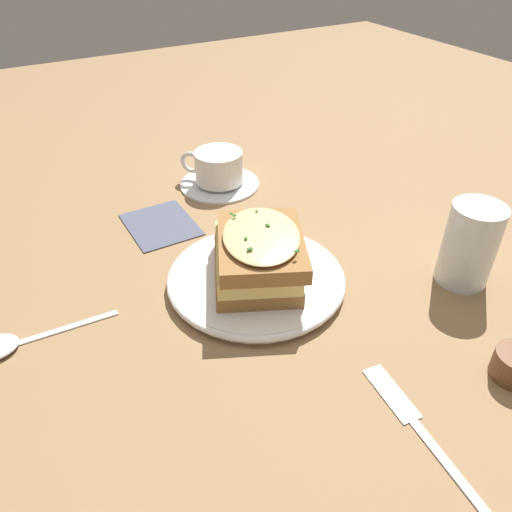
{
  "coord_description": "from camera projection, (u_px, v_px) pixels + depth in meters",
  "views": [
    {
      "loc": [
        -0.44,
        0.22,
        0.41
      ],
      "look_at": [
        0.0,
        -0.03,
        0.04
      ],
      "focal_mm": 35.0,
      "sensor_mm": 36.0,
      "label": 1
    }
  ],
  "objects": [
    {
      "name": "dinner_plate",
      "position": [
        256.0,
        278.0,
        0.64
      ],
      "size": [
        0.23,
        0.23,
        0.02
      ],
      "color": "white",
      "rests_on": "ground_plane"
    },
    {
      "name": "sandwich",
      "position": [
        258.0,
        254.0,
        0.62
      ],
      "size": [
        0.18,
        0.15,
        0.07
      ],
      "rotation": [
        0.0,
        0.0,
        2.71
      ],
      "color": "olive",
      "rests_on": "dinner_plate"
    },
    {
      "name": "napkin",
      "position": [
        161.0,
        224.0,
        0.76
      ],
      "size": [
        0.12,
        0.1,
        0.0
      ],
      "primitive_type": "cube",
      "rotation": [
        0.0,
        0.0,
        0.01
      ],
      "color": "#4C5166",
      "rests_on": "ground_plane"
    },
    {
      "name": "fork",
      "position": [
        413.0,
        420.0,
        0.48
      ],
      "size": [
        0.19,
        0.04,
        0.0
      ],
      "rotation": [
        0.0,
        0.0,
        4.6
      ],
      "color": "silver",
      "rests_on": "ground_plane"
    },
    {
      "name": "spoon",
      "position": [
        0.0,
        346.0,
        0.55
      ],
      "size": [
        0.04,
        0.17,
        0.01
      ],
      "rotation": [
        0.0,
        0.0,
        6.24
      ],
      "color": "silver",
      "rests_on": "ground_plane"
    },
    {
      "name": "teacup_with_saucer",
      "position": [
        218.0,
        171.0,
        0.85
      ],
      "size": [
        0.14,
        0.14,
        0.06
      ],
      "rotation": [
        0.0,
        0.0,
        0.74
      ],
      "color": "white",
      "rests_on": "ground_plane"
    },
    {
      "name": "water_glass",
      "position": [
        470.0,
        245.0,
        0.62
      ],
      "size": [
        0.07,
        0.07,
        0.11
      ],
      "primitive_type": "cylinder",
      "color": "silver",
      "rests_on": "ground_plane"
    },
    {
      "name": "ground_plane",
      "position": [
        238.0,
        290.0,
        0.64
      ],
      "size": [
        2.4,
        2.4,
        0.0
      ],
      "primitive_type": "plane",
      "color": "olive"
    }
  ]
}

